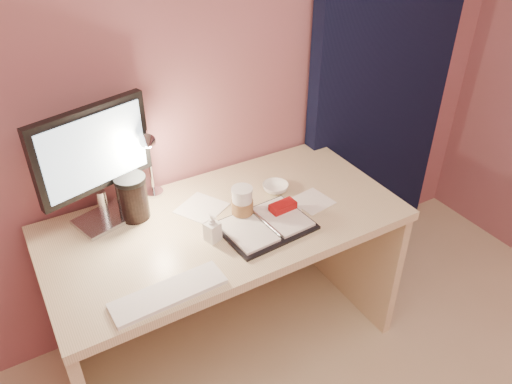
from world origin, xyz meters
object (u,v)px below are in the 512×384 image
keyboard (169,293)px  bowl (275,188)px  desk (219,252)px  lotion_bottle (212,227)px  monitor (93,157)px  coffee_cup (242,204)px  planner (267,223)px  dark_jar (133,199)px  desk_lamp (161,157)px

keyboard → bowl: bowl is taller
desk → keyboard: 0.54m
desk → lotion_bottle: 0.34m
monitor → lotion_bottle: monitor is taller
monitor → keyboard: 0.57m
desk → coffee_cup: (0.07, -0.10, 0.29)m
monitor → bowl: (0.68, -0.16, -0.27)m
keyboard → planner: (0.46, 0.15, 0.01)m
lotion_bottle → dark_jar: size_ratio=0.69×
desk → planner: (0.12, -0.20, 0.24)m
coffee_cup → dark_jar: size_ratio=0.84×
coffee_cup → lotion_bottle: (-0.16, -0.06, -0.01)m
coffee_cup → lotion_bottle: size_ratio=1.21×
desk → monitor: monitor is taller
dark_jar → desk_lamp: 0.20m
monitor → planner: size_ratio=1.35×
planner → lotion_bottle: 0.22m
keyboard → bowl: 0.71m
planner → dark_jar: bearing=139.0°
planner → dark_jar: size_ratio=2.15×
planner → dark_jar: (-0.42, 0.32, 0.07)m
monitor → bowl: bearing=-29.5°
desk → coffee_cup: size_ratio=10.16×
bowl → lotion_bottle: bearing=-157.0°
keyboard → desk_lamp: size_ratio=1.12×
bowl → desk_lamp: bearing=159.9°
keyboard → coffee_cup: (0.41, 0.25, 0.06)m
keyboard → dark_jar: size_ratio=2.32×
monitor → lotion_bottle: (0.31, -0.32, -0.23)m
dark_jar → planner: bearing=-37.1°
dark_jar → desk_lamp: (0.14, 0.03, 0.13)m
dark_jar → monitor: bearing=162.8°
bowl → dark_jar: size_ratio=0.67×
planner → desk_lamp: size_ratio=1.04×
bowl → keyboard: bearing=-151.3°
keyboard → lotion_bottle: (0.25, 0.18, 0.05)m
lotion_bottle → keyboard: bearing=-143.8°
desk → keyboard: size_ratio=3.67×
monitor → dark_jar: size_ratio=2.91×
planner → lotion_bottle: (-0.22, 0.03, 0.04)m
lotion_bottle → dark_jar: dark_jar is taller
lotion_bottle → desk_lamp: (-0.06, 0.32, 0.16)m
coffee_cup → desk_lamp: bearing=131.1°
coffee_cup → desk_lamp: (-0.22, 0.25, 0.15)m
keyboard → desk_lamp: desk_lamp is taller
desk → dark_jar: size_ratio=8.51×
desk → lotion_bottle: (-0.10, -0.16, 0.28)m
keyboard → desk_lamp: bearing=66.9°
monitor → lotion_bottle: 0.50m
keyboard → bowl: bearing=26.5°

